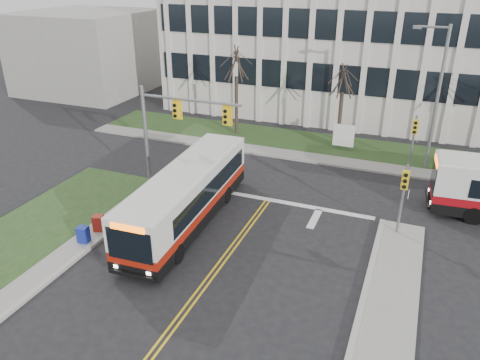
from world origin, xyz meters
name	(u,v)px	position (x,y,z in m)	size (l,w,h in m)	color
ground	(208,281)	(0.00, 0.00, 0.00)	(120.00, 120.00, 0.00)	black
sidewalk_cross	(373,167)	(5.00, 15.20, 0.07)	(44.00, 1.60, 0.14)	#9E9B93
building_lawn	(378,153)	(5.00, 18.00, 0.06)	(44.00, 5.00, 0.12)	#25401B
office_building	(403,43)	(5.00, 30.00, 6.00)	(40.00, 16.00, 12.00)	silver
building_annex	(89,51)	(-26.00, 26.00, 4.00)	(12.00, 12.00, 8.00)	#9E9B93
mast_arm_signal	(170,123)	(-5.62, 7.16, 4.26)	(6.11, 0.38, 6.20)	slate
signal_pole_near	(404,190)	(7.20, 6.90, 2.50)	(0.34, 0.39, 3.80)	slate
signal_pole_far	(414,135)	(7.20, 15.40, 2.50)	(0.34, 0.39, 3.80)	slate
streetlight	(436,92)	(8.03, 16.20, 5.19)	(2.15, 0.25, 9.20)	slate
directory_sign	(344,136)	(2.50, 17.50, 1.17)	(1.50, 0.12, 2.00)	slate
tree_left	(236,65)	(-6.00, 18.00, 5.51)	(1.80, 1.80, 7.70)	#42352B
tree_mid	(343,82)	(2.00, 18.20, 4.88)	(1.80, 1.80, 6.82)	#42352B
bus_main	(187,197)	(-3.11, 4.21, 1.48)	(2.41, 11.12, 2.96)	silver
newspaper_box_blue	(83,236)	(-6.80, 0.41, 0.47)	(0.50, 0.45, 0.95)	navy
newspaper_box_red	(99,224)	(-6.80, 1.59, 0.47)	(0.50, 0.45, 0.95)	#A42115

